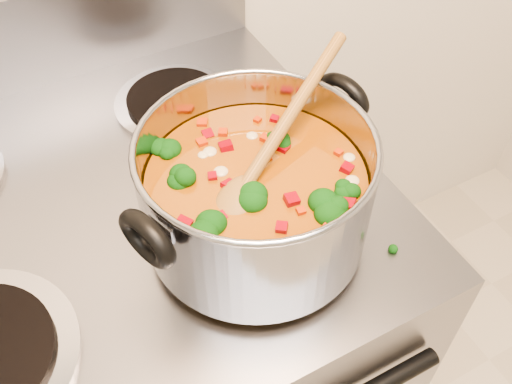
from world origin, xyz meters
TOP-DOWN VIEW (x-y plane):
  - electric_range at (0.05, 1.16)m, footprint 0.79×0.71m
  - stockpot at (0.23, 1.01)m, footprint 0.34×0.28m
  - wooden_spoon at (0.24, 1.02)m, footprint 0.26×0.17m
  - cooktop_crumbs at (0.20, 1.08)m, footprint 0.25×0.28m

SIDE VIEW (x-z plane):
  - electric_range at x=0.05m, z-range -0.07..1.01m
  - cooktop_crumbs at x=0.20m, z-range 0.92..0.93m
  - stockpot at x=0.23m, z-range 0.92..1.09m
  - wooden_spoon at x=0.24m, z-range 1.00..1.11m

